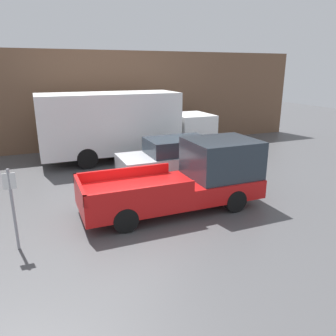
{
  "coord_description": "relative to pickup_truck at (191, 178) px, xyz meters",
  "views": [
    {
      "loc": [
        -2.36,
        -8.97,
        4.35
      ],
      "look_at": [
        1.76,
        1.02,
        1.08
      ],
      "focal_mm": 35.0,
      "sensor_mm": 36.0,
      "label": 1
    }
  ],
  "objects": [
    {
      "name": "building_wall",
      "position": [
        -2.15,
        9.66,
        1.69
      ],
      "size": [
        28.0,
        0.15,
        5.35
      ],
      "color": "brown",
      "rests_on": "ground"
    },
    {
      "name": "pickup_truck",
      "position": [
        0.0,
        0.0,
        0.0
      ],
      "size": [
        5.77,
        2.11,
        2.15
      ],
      "color": "red",
      "rests_on": "ground"
    },
    {
      "name": "parking_sign",
      "position": [
        -5.2,
        -0.77,
        0.21
      ],
      "size": [
        0.3,
        0.07,
        2.11
      ],
      "color": "gray",
      "rests_on": "ground"
    },
    {
      "name": "car",
      "position": [
        0.88,
        3.24,
        -0.17
      ],
      "size": [
        4.69,
        2.01,
        1.6
      ],
      "color": "silver",
      "rests_on": "ground"
    },
    {
      "name": "ground_plane",
      "position": [
        -2.15,
        -0.02,
        -0.99
      ],
      "size": [
        60.0,
        60.0,
        0.0
      ],
      "primitive_type": "plane",
      "color": "#4C4C4F"
    },
    {
      "name": "delivery_truck",
      "position": [
        -0.47,
        6.78,
        0.77
      ],
      "size": [
        8.71,
        2.6,
        3.27
      ],
      "color": "white",
      "rests_on": "ground"
    }
  ]
}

